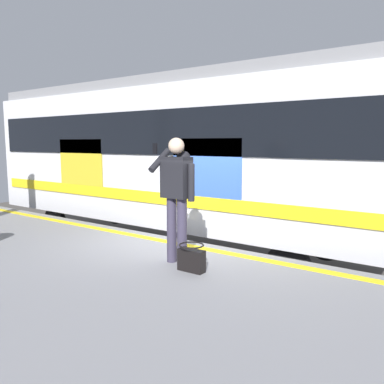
# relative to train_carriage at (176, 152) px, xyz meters

# --- Properties ---
(ground_plane) EXTENTS (26.76, 26.76, 0.00)m
(ground_plane) POSITION_rel_train_carriage_xyz_m (-1.83, 2.04, -2.53)
(ground_plane) COLOR #4C4742
(platform) EXTENTS (17.84, 4.57, 1.05)m
(platform) POSITION_rel_train_carriage_xyz_m (-1.83, 4.32, -2.00)
(platform) COLOR gray
(platform) RESTS_ON ground
(safety_line) EXTENTS (17.49, 0.16, 0.01)m
(safety_line) POSITION_rel_train_carriage_xyz_m (-1.83, 2.34, -1.47)
(safety_line) COLOR yellow
(safety_line) RESTS_ON platform
(track_rail_near) EXTENTS (23.20, 0.08, 0.16)m
(track_rail_near) POSITION_rel_train_carriage_xyz_m (-1.83, 0.71, -2.45)
(track_rail_near) COLOR slate
(track_rail_near) RESTS_ON ground
(track_rail_far) EXTENTS (23.20, 0.08, 0.16)m
(track_rail_far) POSITION_rel_train_carriage_xyz_m (-1.83, -0.72, -2.45)
(track_rail_far) COLOR slate
(track_rail_far) RESTS_ON ground
(train_carriage) EXTENTS (10.21, 2.79, 3.98)m
(train_carriage) POSITION_rel_train_carriage_xyz_m (0.00, 0.00, 0.00)
(train_carriage) COLOR silver
(train_carriage) RESTS_ON ground
(passenger) EXTENTS (0.57, 0.55, 1.75)m
(passenger) POSITION_rel_train_carriage_xyz_m (-2.47, 3.15, -0.43)
(passenger) COLOR #383347
(passenger) RESTS_ON platform
(handbag) EXTENTS (0.37, 0.33, 0.36)m
(handbag) POSITION_rel_train_carriage_xyz_m (-2.84, 3.33, -1.30)
(handbag) COLOR black
(handbag) RESTS_ON platform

